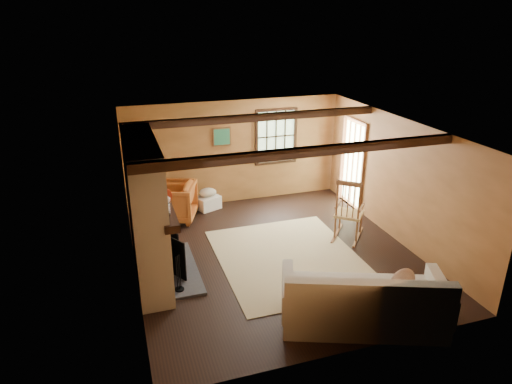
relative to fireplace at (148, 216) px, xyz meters
name	(u,v)px	position (x,y,z in m)	size (l,w,h in m)	color
ground	(275,255)	(2.23, 0.00, -1.10)	(5.50, 5.50, 0.00)	black
room_envelope	(283,166)	(2.45, 0.26, 0.53)	(5.02, 5.52, 2.44)	#AB6E3C
fireplace	(148,216)	(0.00, 0.00, 0.00)	(1.02, 2.30, 2.40)	brown
rug	(289,258)	(2.43, -0.20, -1.10)	(2.50, 3.00, 0.01)	tan
rocking_chair	(349,213)	(3.85, 0.24, -0.57)	(0.95, 1.00, 1.25)	tan
sofa	(364,304)	(2.74, -2.28, -0.77)	(2.52, 1.78, 0.93)	beige
firewood_pile	(157,209)	(0.36, 2.54, -0.98)	(0.69, 0.13, 0.25)	brown
laundry_basket	(208,202)	(1.51, 2.48, -0.95)	(0.50, 0.38, 0.30)	white
basket_pillow	(208,192)	(1.51, 2.48, -0.71)	(0.39, 0.31, 0.19)	beige
armchair	(174,202)	(0.69, 2.15, -0.69)	(0.88, 0.90, 0.82)	#BF6026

